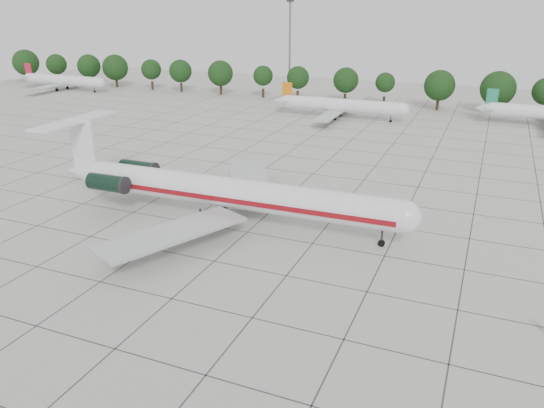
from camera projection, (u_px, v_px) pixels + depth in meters
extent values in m
plane|color=#B7B6AF|center=(247.00, 232.00, 61.58)|extent=(260.00, 260.00, 0.00)
cube|color=#383838|center=(293.00, 192.00, 74.50)|extent=(170.00, 170.00, 0.02)
cylinder|color=silver|center=(236.00, 193.00, 62.72)|extent=(39.46, 4.25, 3.61)
sphere|color=silver|center=(404.00, 217.00, 55.90)|extent=(3.61, 3.61, 3.61)
cone|color=silver|center=(83.00, 172.00, 70.48)|extent=(5.53, 3.70, 3.61)
cube|color=maroon|center=(242.00, 191.00, 64.40)|extent=(38.31, 0.69, 0.60)
cube|color=maroon|center=(229.00, 201.00, 61.23)|extent=(38.31, 0.69, 0.60)
cube|color=#B7BABC|center=(249.00, 178.00, 72.74)|extent=(11.71, 16.97, 0.33)
cube|color=#B7BABC|center=(172.00, 233.00, 55.65)|extent=(11.29, 17.05, 0.33)
cube|color=black|center=(135.00, 170.00, 70.23)|extent=(2.43, 1.46, 0.27)
cylinder|color=black|center=(139.00, 169.00, 70.89)|extent=(5.29, 2.17, 2.08)
cube|color=black|center=(112.00, 181.00, 65.96)|extent=(2.43, 1.46, 0.27)
cylinder|color=black|center=(108.00, 183.00, 65.29)|extent=(5.29, 2.17, 2.08)
cube|color=silver|center=(83.00, 145.00, 68.92)|extent=(3.51, 0.36, 6.57)
cube|color=silver|center=(75.00, 121.00, 68.09)|extent=(3.50, 13.19, 0.24)
cylinder|color=black|center=(382.00, 238.00, 57.65)|extent=(0.22, 0.22, 2.08)
cylinder|color=black|center=(381.00, 243.00, 57.89)|extent=(0.77, 0.32, 0.77)
cylinder|color=black|center=(222.00, 201.00, 67.18)|extent=(0.27, 0.27, 1.97)
cylinder|color=black|center=(223.00, 207.00, 67.50)|extent=(1.11, 0.67, 1.09)
cylinder|color=black|center=(201.00, 217.00, 62.25)|extent=(0.27, 0.27, 1.97)
cylinder|color=black|center=(201.00, 224.00, 62.56)|extent=(1.11, 0.67, 1.09)
cylinder|color=silver|center=(64.00, 80.00, 158.45)|extent=(27.20, 3.00, 3.00)
cube|color=#B7BABC|center=(62.00, 84.00, 159.24)|extent=(3.50, 27.20, 0.25)
cube|color=#B8132D|center=(28.00, 69.00, 162.36)|extent=(2.40, 0.25, 3.60)
cylinder|color=black|center=(67.00, 88.00, 161.64)|extent=(0.80, 0.45, 0.80)
cylinder|color=black|center=(57.00, 90.00, 157.85)|extent=(0.80, 0.45, 0.80)
cylinder|color=silver|center=(342.00, 105.00, 120.30)|extent=(27.20, 3.00, 3.00)
cube|color=#B7BABC|center=(338.00, 110.00, 121.09)|extent=(3.50, 27.20, 0.25)
cube|color=orange|center=(287.00, 90.00, 124.21)|extent=(2.40, 0.25, 3.60)
cylinder|color=black|center=(340.00, 115.00, 123.49)|extent=(0.80, 0.45, 0.80)
cylinder|color=black|center=(335.00, 118.00, 119.70)|extent=(0.80, 0.45, 0.80)
cube|color=#1A785B|center=(492.00, 97.00, 115.29)|extent=(2.40, 0.25, 3.60)
cylinder|color=#332114|center=(28.00, 77.00, 178.07)|extent=(0.70, 0.70, 2.50)
sphere|color=black|center=(26.00, 63.00, 176.37)|extent=(8.44, 8.44, 8.44)
cylinder|color=#332114|center=(59.00, 79.00, 173.32)|extent=(0.70, 0.70, 2.50)
sphere|color=black|center=(56.00, 64.00, 171.62)|extent=(6.44, 6.44, 6.44)
cylinder|color=#332114|center=(91.00, 81.00, 168.57)|extent=(0.70, 0.70, 2.50)
sphere|color=black|center=(89.00, 66.00, 166.87)|extent=(7.14, 7.14, 7.14)
cylinder|color=#332114|center=(117.00, 83.00, 164.90)|extent=(0.70, 0.70, 2.50)
sphere|color=black|center=(115.00, 67.00, 163.20)|extent=(7.79, 7.79, 7.79)
cylinder|color=#332114|center=(152.00, 86.00, 160.15)|extent=(0.70, 0.70, 2.50)
sphere|color=black|center=(151.00, 69.00, 158.45)|extent=(5.94, 5.94, 5.94)
cylinder|color=#332114|center=(181.00, 88.00, 156.48)|extent=(0.70, 0.70, 2.50)
sphere|color=black|center=(180.00, 71.00, 154.78)|extent=(6.57, 6.57, 6.57)
cylinder|color=#332114|center=(221.00, 90.00, 151.73)|extent=(0.70, 0.70, 2.50)
sphere|color=black|center=(220.00, 73.00, 150.03)|extent=(7.15, 7.15, 7.15)
cylinder|color=#332114|center=(263.00, 93.00, 146.98)|extent=(0.70, 0.70, 2.50)
sphere|color=black|center=(263.00, 76.00, 145.28)|extent=(5.43, 5.43, 5.43)
cylinder|color=#332114|center=(298.00, 95.00, 143.31)|extent=(0.70, 0.70, 2.50)
sphere|color=black|center=(298.00, 78.00, 141.61)|extent=(5.99, 5.99, 5.99)
cylinder|color=#332114|center=(345.00, 99.00, 138.56)|extent=(0.70, 0.70, 2.50)
sphere|color=black|center=(346.00, 80.00, 136.86)|extent=(6.50, 6.50, 6.50)
cylinder|color=#332114|center=(384.00, 101.00, 134.89)|extent=(0.70, 0.70, 2.50)
sphere|color=black|center=(385.00, 82.00, 133.19)|extent=(4.93, 4.93, 4.93)
cylinder|color=#332114|center=(437.00, 105.00, 130.14)|extent=(0.70, 0.70, 2.50)
sphere|color=black|center=(440.00, 85.00, 128.44)|extent=(7.40, 7.40, 7.40)
cylinder|color=#332114|center=(495.00, 109.00, 125.39)|extent=(0.70, 0.70, 2.50)
sphere|color=black|center=(498.00, 89.00, 123.69)|extent=(8.08, 8.08, 8.08)
cylinder|color=#332114|center=(542.00, 112.00, 121.72)|extent=(0.70, 0.70, 2.50)
cylinder|color=slate|center=(290.00, 50.00, 147.16)|extent=(0.56, 0.56, 25.00)
cube|color=black|center=(290.00, 1.00, 142.61)|extent=(1.60, 1.60, 0.50)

